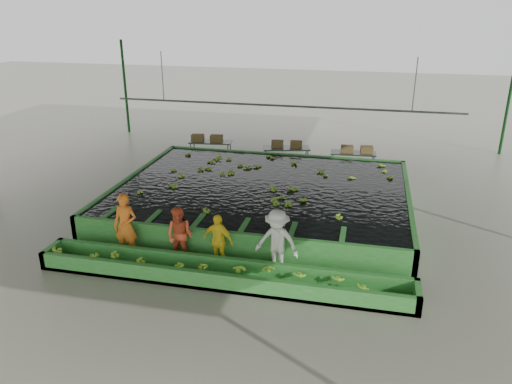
% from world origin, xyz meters
% --- Properties ---
extents(ground, '(80.00, 80.00, 0.00)m').
position_xyz_m(ground, '(0.00, 0.00, 0.00)').
color(ground, gray).
rests_on(ground, ground).
extents(shed_roof, '(20.00, 22.00, 0.04)m').
position_xyz_m(shed_roof, '(0.00, 0.00, 5.00)').
color(shed_roof, gray).
rests_on(shed_roof, shed_posts).
extents(shed_posts, '(20.00, 22.00, 5.00)m').
position_xyz_m(shed_posts, '(0.00, 0.00, 2.50)').
color(shed_posts, '#0E3B13').
rests_on(shed_posts, ground).
extents(flotation_tank, '(10.00, 8.00, 0.90)m').
position_xyz_m(flotation_tank, '(0.00, 1.50, 0.45)').
color(flotation_tank, '#317E2F').
rests_on(flotation_tank, ground).
extents(tank_water, '(9.70, 7.70, 0.00)m').
position_xyz_m(tank_water, '(0.00, 1.50, 0.85)').
color(tank_water, black).
rests_on(tank_water, flotation_tank).
extents(sorting_trough, '(10.00, 1.00, 0.50)m').
position_xyz_m(sorting_trough, '(0.00, -3.60, 0.25)').
color(sorting_trough, '#317E2F').
rests_on(sorting_trough, ground).
extents(cableway_rail, '(0.08, 0.08, 14.00)m').
position_xyz_m(cableway_rail, '(0.00, 5.00, 3.00)').
color(cableway_rail, '#59605B').
rests_on(cableway_rail, shed_roof).
extents(rail_hanger_left, '(0.04, 0.04, 2.00)m').
position_xyz_m(rail_hanger_left, '(-5.00, 5.00, 4.00)').
color(rail_hanger_left, '#59605B').
rests_on(rail_hanger_left, shed_roof).
extents(rail_hanger_right, '(0.04, 0.04, 2.00)m').
position_xyz_m(rail_hanger_right, '(5.00, 5.00, 4.00)').
color(rail_hanger_right, '#59605B').
rests_on(rail_hanger_right, shed_roof).
extents(worker_a, '(0.70, 0.46, 1.90)m').
position_xyz_m(worker_a, '(-3.03, -2.80, 0.95)').
color(worker_a, orange).
rests_on(worker_a, ground).
extents(worker_b, '(0.87, 0.72, 1.64)m').
position_xyz_m(worker_b, '(-1.41, -2.80, 0.82)').
color(worker_b, '#DB532B').
rests_on(worker_b, ground).
extents(worker_c, '(0.97, 0.57, 1.56)m').
position_xyz_m(worker_c, '(-0.31, -2.80, 0.78)').
color(worker_c, yellow).
rests_on(worker_c, ground).
extents(worker_d, '(1.28, 0.85, 1.84)m').
position_xyz_m(worker_d, '(1.33, -2.80, 0.92)').
color(worker_d, beige).
rests_on(worker_d, ground).
extents(packing_table_left, '(1.99, 0.97, 0.88)m').
position_xyz_m(packing_table_left, '(-3.58, 6.70, 0.44)').
color(packing_table_left, '#59605B').
rests_on(packing_table_left, ground).
extents(packing_table_mid, '(2.15, 1.27, 0.92)m').
position_xyz_m(packing_table_mid, '(0.03, 6.32, 0.46)').
color(packing_table_mid, '#59605B').
rests_on(packing_table_mid, ground).
extents(packing_table_right, '(1.95, 0.88, 0.87)m').
position_xyz_m(packing_table_right, '(2.90, 6.39, 0.43)').
color(packing_table_right, '#59605B').
rests_on(packing_table_right, ground).
extents(box_stack_left, '(1.45, 0.53, 0.31)m').
position_xyz_m(box_stack_left, '(-3.72, 6.64, 0.88)').
color(box_stack_left, brown).
rests_on(box_stack_left, packing_table_left).
extents(box_stack_mid, '(1.37, 0.55, 0.29)m').
position_xyz_m(box_stack_mid, '(0.03, 6.34, 0.92)').
color(box_stack_mid, brown).
rests_on(box_stack_mid, packing_table_mid).
extents(box_stack_right, '(1.37, 0.52, 0.29)m').
position_xyz_m(box_stack_right, '(3.04, 6.38, 0.87)').
color(box_stack_right, brown).
rests_on(box_stack_right, packing_table_right).
extents(floating_bananas, '(8.86, 6.04, 0.12)m').
position_xyz_m(floating_bananas, '(0.00, 2.30, 0.85)').
color(floating_bananas, '#79B427').
rests_on(floating_bananas, tank_water).
extents(trough_bananas, '(8.40, 0.56, 0.11)m').
position_xyz_m(trough_bananas, '(0.00, -3.60, 0.40)').
color(trough_bananas, '#79B427').
rests_on(trough_bananas, sorting_trough).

